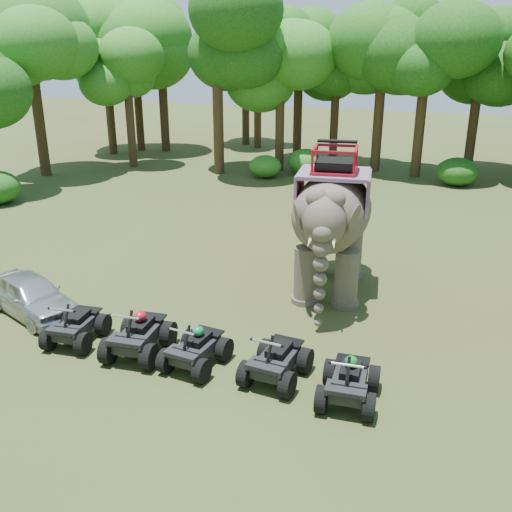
# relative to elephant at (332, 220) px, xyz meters

# --- Properties ---
(ground) EXTENTS (110.00, 110.00, 0.00)m
(ground) POSITION_rel_elephant_xyz_m (-1.45, -3.96, -2.29)
(ground) COLOR #47381E
(ground) RESTS_ON ground
(elephant) EXTENTS (3.11, 5.73, 4.58)m
(elephant) POSITION_rel_elephant_xyz_m (0.00, 0.00, 0.00)
(elephant) COLOR #4C4037
(elephant) RESTS_ON ground
(parked_car) EXTENTS (3.72, 2.59, 1.18)m
(parked_car) POSITION_rel_elephant_xyz_m (-7.60, -4.68, -1.70)
(parked_car) COLOR silver
(parked_car) RESTS_ON ground
(atv_0) EXTENTS (1.37, 1.76, 1.22)m
(atv_0) POSITION_rel_elephant_xyz_m (-5.40, -5.61, -1.68)
(atv_0) COLOR black
(atv_0) RESTS_ON ground
(atv_1) EXTENTS (1.50, 1.94, 1.36)m
(atv_1) POSITION_rel_elephant_xyz_m (-3.54, -5.58, -1.61)
(atv_1) COLOR black
(atv_1) RESTS_ON ground
(atv_2) EXTENTS (1.38, 1.78, 1.23)m
(atv_2) POSITION_rel_elephant_xyz_m (-1.95, -5.62, -1.68)
(atv_2) COLOR black
(atv_2) RESTS_ON ground
(atv_3) EXTENTS (1.41, 1.83, 1.28)m
(atv_3) POSITION_rel_elephant_xyz_m (0.05, -5.50, -1.65)
(atv_3) COLOR black
(atv_3) RESTS_ON ground
(atv_4) EXTENTS (1.35, 1.78, 1.26)m
(atv_4) POSITION_rel_elephant_xyz_m (1.80, -5.78, -1.66)
(atv_4) COLOR black
(atv_4) RESTS_ON ground
(tree_0) EXTENTS (6.58, 6.58, 9.40)m
(tree_0) POSITION_rel_elephant_xyz_m (-1.45, 18.37, 2.41)
(tree_0) COLOR #195114
(tree_0) RESTS_ON ground
(tree_1) EXTENTS (5.85, 5.85, 8.36)m
(tree_1) POSITION_rel_elephant_xyz_m (3.85, 19.55, 1.89)
(tree_1) COLOR #195114
(tree_1) RESTS_ON ground
(tree_22) EXTENTS (6.87, 6.87, 9.82)m
(tree_22) POSITION_rel_elephant_xyz_m (-19.45, 10.47, 2.62)
(tree_22) COLOR #195114
(tree_22) RESTS_ON ground
(tree_23) EXTENTS (4.91, 4.91, 7.02)m
(tree_23) POSITION_rel_elephant_xyz_m (-15.90, 14.35, 1.22)
(tree_23) COLOR #195114
(tree_23) RESTS_ON ground
(tree_24) EXTENTS (6.98, 6.98, 9.98)m
(tree_24) POSITION_rel_elephant_xyz_m (-10.04, 14.41, 2.70)
(tree_24) COLOR #195114
(tree_24) RESTS_ON ground
(tree_25) EXTENTS (6.00, 6.00, 8.57)m
(tree_25) POSITION_rel_elephant_xyz_m (-6.80, 19.73, 1.99)
(tree_25) COLOR #195114
(tree_25) RESTS_ON ground
(tree_27) EXTENTS (5.46, 5.46, 7.80)m
(tree_27) POSITION_rel_elephant_xyz_m (-10.87, 23.41, 1.61)
(tree_27) COLOR #195114
(tree_27) RESTS_ON ground
(tree_28) EXTENTS (6.18, 6.18, 8.83)m
(tree_28) POSITION_rel_elephant_xyz_m (-19.59, 17.74, 2.12)
(tree_28) COLOR #195114
(tree_28) RESTS_ON ground
(tree_29) EXTENTS (7.06, 7.06, 10.08)m
(tree_29) POSITION_rel_elephant_xyz_m (-16.63, 19.94, 2.75)
(tree_29) COLOR #195114
(tree_29) RESTS_ON ground
(tree_31) EXTENTS (4.93, 4.93, 7.05)m
(tree_31) POSITION_rel_elephant_xyz_m (-4.34, 19.52, 1.23)
(tree_31) COLOR #195114
(tree_31) RESTS_ON ground
(tree_34) EXTENTS (6.34, 6.34, 9.05)m
(tree_34) POSITION_rel_elephant_xyz_m (1.01, 17.55, 2.23)
(tree_34) COLOR #195114
(tree_34) RESTS_ON ground
(tree_38) EXTENTS (5.46, 5.46, 7.80)m
(tree_38) POSITION_rel_elephant_xyz_m (-6.97, 16.49, 1.61)
(tree_38) COLOR #195114
(tree_38) RESTS_ON ground
(tree_39) EXTENTS (5.74, 5.74, 8.20)m
(tree_39) POSITION_rel_elephant_xyz_m (-12.20, 24.45, 1.81)
(tree_39) COLOR #195114
(tree_39) RESTS_ON ground
(tree_40) EXTENTS (5.79, 5.79, 8.28)m
(tree_40) POSITION_rel_elephant_xyz_m (-18.45, 19.59, 1.85)
(tree_40) COLOR #195114
(tree_40) RESTS_ON ground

